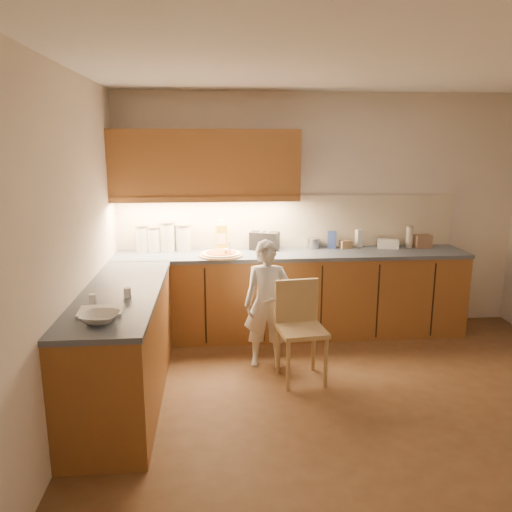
# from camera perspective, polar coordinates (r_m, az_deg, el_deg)

# --- Properties ---
(room) EXTENTS (4.54, 4.50, 2.62)m
(room) POSITION_cam_1_polar(r_m,az_deg,el_deg) (3.68, 14.22, 6.40)
(room) COLOR #56371D
(room) RESTS_ON ground
(l_counter) EXTENTS (3.77, 2.62, 0.92)m
(l_counter) POSITION_cam_1_polar(r_m,az_deg,el_deg) (4.98, -1.46, -5.97)
(l_counter) COLOR #925B2A
(l_counter) RESTS_ON ground
(backsplash) EXTENTS (3.75, 0.02, 0.58)m
(backsplash) POSITION_cam_1_polar(r_m,az_deg,el_deg) (5.57, 3.67, 3.96)
(backsplash) COLOR beige
(backsplash) RESTS_ON l_counter
(upper_cabinets) EXTENTS (1.95, 0.36, 0.73)m
(upper_cabinets) POSITION_cam_1_polar(r_m,az_deg,el_deg) (5.29, -5.81, 10.40)
(upper_cabinets) COLOR #925B2A
(upper_cabinets) RESTS_ON ground
(pizza_on_board) EXTENTS (0.46, 0.46, 0.18)m
(pizza_on_board) POSITION_cam_1_polar(r_m,az_deg,el_deg) (5.17, -4.01, 0.21)
(pizza_on_board) COLOR tan
(pizza_on_board) RESTS_ON l_counter
(child) EXTENTS (0.47, 0.33, 1.20)m
(child) POSITION_cam_1_polar(r_m,az_deg,el_deg) (4.66, 1.33, -5.52)
(child) COLOR silver
(child) RESTS_ON ground
(wooden_chair) EXTENTS (0.44, 0.44, 0.88)m
(wooden_chair) POSITION_cam_1_polar(r_m,az_deg,el_deg) (4.46, 5.01, -7.61)
(wooden_chair) COLOR tan
(wooden_chair) RESTS_ON ground
(mixing_bowl) EXTENTS (0.29, 0.29, 0.06)m
(mixing_bowl) POSITION_cam_1_polar(r_m,az_deg,el_deg) (3.43, -17.39, -6.75)
(mixing_bowl) COLOR silver
(mixing_bowl) RESTS_ON l_counter
(canister_a) EXTENTS (0.15, 0.15, 0.29)m
(canister_a) POSITION_cam_1_polar(r_m,az_deg,el_deg) (5.46, -12.85, 1.95)
(canister_a) COLOR white
(canister_a) RESTS_ON l_counter
(canister_b) EXTENTS (0.16, 0.16, 0.27)m
(canister_b) POSITION_cam_1_polar(r_m,az_deg,el_deg) (5.45, -11.62, 1.91)
(canister_b) COLOR white
(canister_b) RESTS_ON l_counter
(canister_c) EXTENTS (0.17, 0.17, 0.32)m
(canister_c) POSITION_cam_1_polar(r_m,az_deg,el_deg) (5.44, -10.11, 2.20)
(canister_c) COLOR white
(canister_c) RESTS_ON l_counter
(canister_d) EXTENTS (0.18, 0.18, 0.29)m
(canister_d) POSITION_cam_1_polar(r_m,az_deg,el_deg) (5.46, -8.32, 2.13)
(canister_d) COLOR silver
(canister_d) RESTS_ON l_counter
(oil_jug) EXTENTS (0.13, 0.10, 0.34)m
(oil_jug) POSITION_cam_1_polar(r_m,az_deg,el_deg) (5.39, -3.98, 2.18)
(oil_jug) COLOR #B09C23
(oil_jug) RESTS_ON l_counter
(toaster) EXTENTS (0.35, 0.27, 0.20)m
(toaster) POSITION_cam_1_polar(r_m,az_deg,el_deg) (5.45, 0.98, 1.75)
(toaster) COLOR black
(toaster) RESTS_ON l_counter
(steel_pot) EXTENTS (0.15, 0.15, 0.12)m
(steel_pot) POSITION_cam_1_polar(r_m,az_deg,el_deg) (5.57, 6.56, 1.47)
(steel_pot) COLOR #A7A8AC
(steel_pot) RESTS_ON l_counter
(blue_box) EXTENTS (0.11, 0.09, 0.19)m
(blue_box) POSITION_cam_1_polar(r_m,az_deg,el_deg) (5.59, 8.67, 1.85)
(blue_box) COLOR #2E428C
(blue_box) RESTS_ON l_counter
(card_box_a) EXTENTS (0.14, 0.11, 0.09)m
(card_box_a) POSITION_cam_1_polar(r_m,az_deg,el_deg) (5.62, 10.22, 1.33)
(card_box_a) COLOR tan
(card_box_a) RESTS_ON l_counter
(white_bottle) EXTENTS (0.08, 0.08, 0.20)m
(white_bottle) POSITION_cam_1_polar(r_m,az_deg,el_deg) (5.71, 11.67, 1.98)
(white_bottle) COLOR white
(white_bottle) RESTS_ON l_counter
(flat_pack) EXTENTS (0.26, 0.21, 0.09)m
(flat_pack) POSITION_cam_1_polar(r_m,az_deg,el_deg) (5.76, 14.85, 1.36)
(flat_pack) COLOR white
(flat_pack) RESTS_ON l_counter
(tall_jar) EXTENTS (0.08, 0.08, 0.25)m
(tall_jar) POSITION_cam_1_polar(r_m,az_deg,el_deg) (5.81, 17.12, 2.12)
(tall_jar) COLOR beige
(tall_jar) RESTS_ON l_counter
(card_box_b) EXTENTS (0.19, 0.15, 0.14)m
(card_box_b) POSITION_cam_1_polar(r_m,az_deg,el_deg) (5.88, 18.46, 1.62)
(card_box_b) COLOR #A37857
(card_box_b) RESTS_ON l_counter
(dough_cloth) EXTENTS (0.31, 0.26, 0.02)m
(dough_cloth) POSITION_cam_1_polar(r_m,az_deg,el_deg) (3.62, -17.31, -6.02)
(dough_cloth) COLOR white
(dough_cloth) RESTS_ON l_counter
(spice_jar_a) EXTENTS (0.06, 0.06, 0.07)m
(spice_jar_a) POSITION_cam_1_polar(r_m,az_deg,el_deg) (3.82, -18.18, -4.68)
(spice_jar_a) COLOR silver
(spice_jar_a) RESTS_ON l_counter
(spice_jar_b) EXTENTS (0.07, 0.07, 0.07)m
(spice_jar_b) POSITION_cam_1_polar(r_m,az_deg,el_deg) (3.89, -14.49, -4.10)
(spice_jar_b) COLOR white
(spice_jar_b) RESTS_ON l_counter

